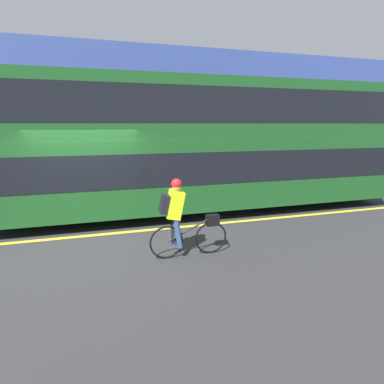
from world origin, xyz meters
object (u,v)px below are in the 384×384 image
at_px(cyclist_on_bike, 181,216).
at_px(street_sign_post, 265,150).
at_px(bus, 204,141).
at_px(trash_bin, 12,178).

distance_m(cyclist_on_bike, street_sign_post, 9.52).
xyz_separation_m(bus, cyclist_on_bike, (-1.48, -3.11, -1.25)).
bearing_deg(street_sign_post, trash_bin, 179.97).
xyz_separation_m(cyclist_on_bike, street_sign_post, (5.96, 7.40, 0.56)).
height_order(cyclist_on_bike, trash_bin, cyclist_on_bike).
height_order(bus, cyclist_on_bike, bus).
xyz_separation_m(bus, trash_bin, (-6.37, 4.30, -1.51)).
relative_size(cyclist_on_bike, trash_bin, 1.64).
distance_m(bus, cyclist_on_bike, 3.66).
distance_m(cyclist_on_bike, trash_bin, 8.88).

